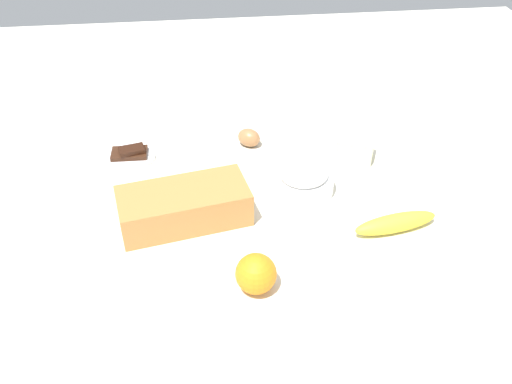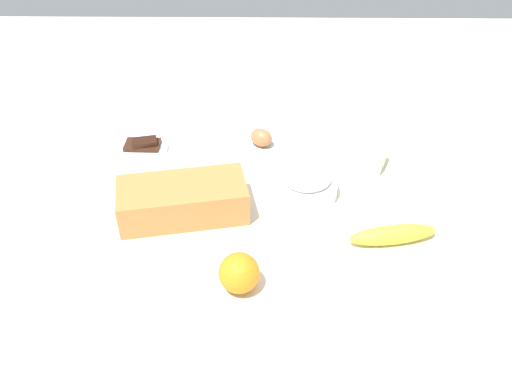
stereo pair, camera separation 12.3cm
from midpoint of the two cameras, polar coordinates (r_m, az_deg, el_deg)
ground_plane at (r=1.26m, az=-2.79°, el=-1.90°), size 2.40×2.40×0.02m
loaf_pan at (r=1.21m, az=-10.41°, el=-1.47°), size 0.30×0.18×0.08m
flour_bowl at (r=1.28m, az=2.18°, el=1.26°), size 0.15×0.15×0.07m
banana at (r=1.20m, az=11.52°, el=-3.31°), size 0.19×0.08×0.04m
orange_fruit at (r=1.04m, az=-3.42°, el=-8.64°), size 0.08×0.08×0.08m
butter_block at (r=1.41m, az=7.84°, el=4.43°), size 0.11×0.09×0.06m
egg_near_butter at (r=1.45m, az=-3.18°, el=5.59°), size 0.08×0.07×0.05m
chocolate_plate at (r=1.45m, az=-15.36°, el=3.63°), size 0.13×0.13×0.03m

